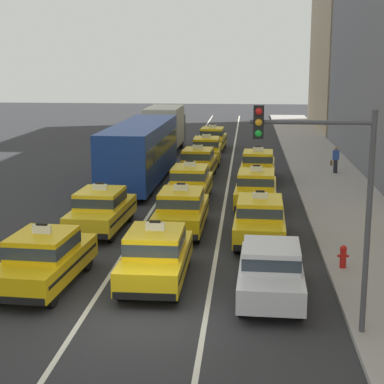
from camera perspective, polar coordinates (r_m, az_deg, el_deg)
name	(u,v)px	position (r m, az deg, el deg)	size (l,w,h in m)	color
ground_plane	(142,322)	(16.48, -4.53, -11.69)	(160.00, 160.00, 0.00)	#2B2B2D
lane_stripe_left_center	(173,177)	(35.74, -1.75, 1.34)	(0.14, 80.00, 0.01)	silver
lane_stripe_center_right	(229,178)	(35.51, 3.38, 1.26)	(0.14, 80.00, 0.01)	silver
sidewalk_curb	(342,198)	(30.92, 13.52, -0.54)	(4.00, 90.00, 0.15)	#9E9993
taxi_left_nearest	(45,258)	(19.03, -13.26, -5.86)	(2.08, 4.66, 1.96)	black
taxi_left_second	(101,209)	(24.69, -8.27, -1.55)	(2.00, 4.63, 1.96)	black
bus_left_third	(141,150)	(34.05, -4.69, 3.87)	(2.67, 11.23, 3.22)	black
box_truck_left_fourth	(166,127)	(45.87, -2.40, 5.95)	(2.34, 6.98, 3.27)	black
taxi_center_nearest	(156,255)	(18.85, -3.30, -5.72)	(1.83, 4.56, 1.96)	black
taxi_center_second	(181,210)	(24.34, -0.97, -1.62)	(1.87, 4.58, 1.96)	black
taxi_center_third	(190,183)	(29.66, -0.18, 0.86)	(1.92, 4.60, 1.96)	black
taxi_center_fourth	(198,162)	(35.52, 0.55, 2.72)	(2.01, 4.63, 1.96)	black
taxi_center_fifth	(206,149)	(40.62, 1.32, 3.89)	(1.88, 4.58, 1.96)	black
taxi_center_sixth	(213,138)	(46.49, 1.88, 4.91)	(2.00, 4.63, 1.96)	black
sedan_right_nearest	(271,269)	(17.80, 7.19, -6.99)	(1.88, 4.35, 1.58)	black
taxi_right_second	(260,219)	(23.09, 6.17, -2.44)	(1.92, 4.60, 1.96)	black
taxi_right_third	(256,188)	(28.57, 5.84, 0.36)	(1.98, 4.62, 1.96)	black
taxi_right_fourth	(258,165)	(34.75, 6.02, 2.44)	(1.97, 4.62, 1.96)	black
pedestrian_near_crosswalk	(335,160)	(37.13, 12.91, 2.86)	(0.47, 0.24, 1.52)	#23232D
fire_hydrant	(343,255)	(20.41, 13.59, -5.63)	(0.36, 0.22, 0.73)	red
traffic_light_pole	(328,182)	(14.84, 12.28, 0.89)	(2.87, 0.33, 5.58)	#47474C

